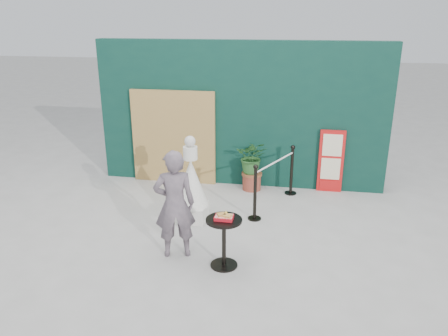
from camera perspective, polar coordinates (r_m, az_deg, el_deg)
ground at (r=6.78m, az=-1.80°, el=-11.36°), size 60.00×60.00×0.00m
back_wall at (r=9.15m, az=2.14°, el=6.98°), size 6.00×0.30×3.00m
bamboo_fence at (r=9.36m, az=-6.62°, el=3.99°), size 1.80×0.08×2.00m
woman at (r=6.47m, az=-6.47°, el=-4.74°), size 0.70×0.56×1.67m
menu_board at (r=9.13m, az=13.80°, el=0.85°), size 0.50×0.07×1.30m
statue at (r=7.65m, az=-4.31°, el=-2.41°), size 0.60×0.60×1.54m
cafe_table at (r=6.29m, az=-0.00°, el=-8.76°), size 0.52×0.52×0.75m
food_basket at (r=6.16m, az=0.02°, el=-6.38°), size 0.26×0.19×0.11m
planter at (r=8.98m, az=3.70°, el=0.88°), size 0.63×0.54×1.07m
stanchion_barrier at (r=8.29m, az=6.62°, el=-1.75°), size 0.84×1.54×1.03m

